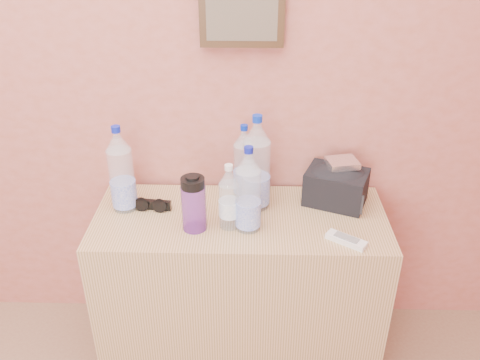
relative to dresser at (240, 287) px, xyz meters
The scene contains 12 objects.
picture_frame 1.08m from the dresser, 90.00° to the left, with size 0.30×0.03×0.25m, color #382311, non-canonical shape.
dresser is the anchor object (origin of this frame).
pet_large_a 0.67m from the dresser, behind, with size 0.09×0.09×0.34m.
pet_large_b 0.52m from the dresser, 53.65° to the left, with size 0.10×0.10×0.38m.
pet_large_c 0.51m from the dresser, 86.50° to the left, with size 0.08×0.08×0.30m.
pet_large_d 0.50m from the dresser, 67.71° to the right, with size 0.09×0.09×0.33m.
pet_small 0.46m from the dresser, 121.56° to the right, with size 0.07×0.07×0.25m.
nalgene_bottle 0.49m from the dresser, 154.17° to the right, with size 0.09×0.09×0.22m.
sunglasses 0.50m from the dresser, behind, with size 0.15×0.06×0.04m, color black, non-canonical shape.
ac_remote 0.54m from the dresser, 22.45° to the right, with size 0.14×0.05×0.02m, color silver.
toiletry_bag 0.57m from the dresser, 16.90° to the left, with size 0.23×0.16×0.15m, color black, non-canonical shape.
foil_packet 0.66m from the dresser, 18.38° to the left, with size 0.11×0.10×0.02m, color white.
Camera 1 is at (0.51, 0.15, 1.76)m, focal length 38.00 mm.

